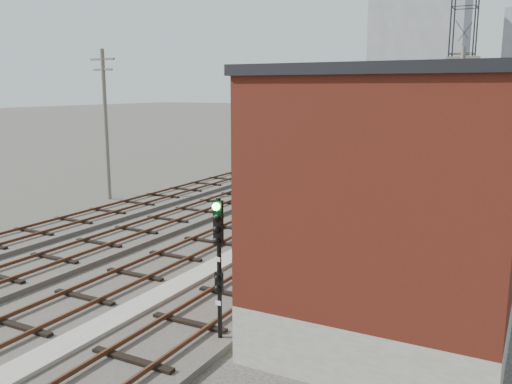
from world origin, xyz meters
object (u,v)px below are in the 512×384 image
Objects in this scene: signal_mast at (219,261)px; car_red at (266,150)px; switch_stand at (307,164)px; car_silver at (313,142)px; car_grey at (292,138)px; site_trailer at (367,144)px.

signal_mast reaches higher than car_red.
switch_stand is 0.29× the size of car_silver.
switch_stand is 0.28× the size of car_grey.
site_trailer is (2.07, 9.86, 0.80)m from switch_stand.
car_grey is (-20.44, 50.27, -1.66)m from signal_mast.
car_grey is at bearing 5.54° from car_red.
switch_stand is 10.11m from site_trailer.
signal_mast is 40.65m from car_red.
signal_mast reaches higher than car_silver.
car_silver is at bearing -15.97° from car_red.
car_silver reaches higher than car_grey.
site_trailer is 1.56× the size of car_grey.
car_red is at bearing 179.02° from site_trailer.
site_trailer is 9.86m from car_red.
signal_mast reaches higher than switch_stand.
car_grey is (-4.52, 4.32, -0.06)m from car_silver.
signal_mast is 3.05× the size of switch_stand.
signal_mast is at bearing -76.20° from switch_stand.
car_silver is at bearing 105.94° from switch_stand.
car_grey is at bearing 35.35° from car_silver.
car_red is at bearing 115.08° from signal_mast.
signal_mast is at bearing -171.84° from car_silver.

